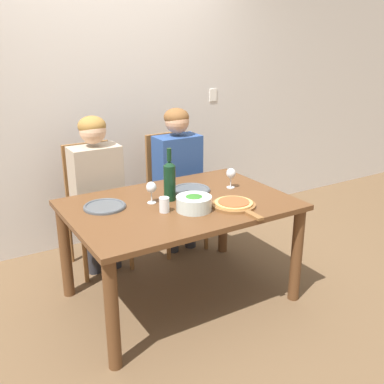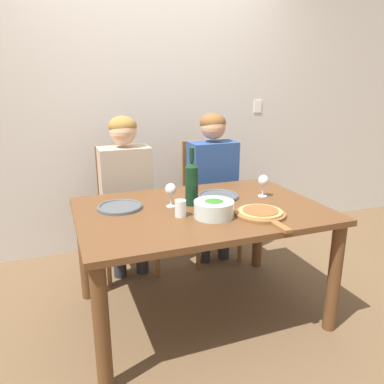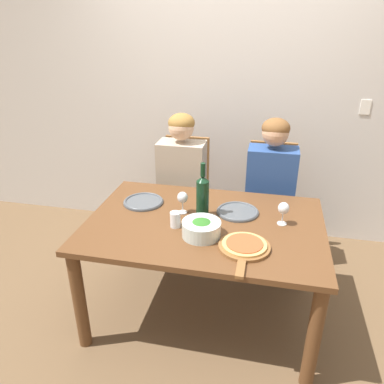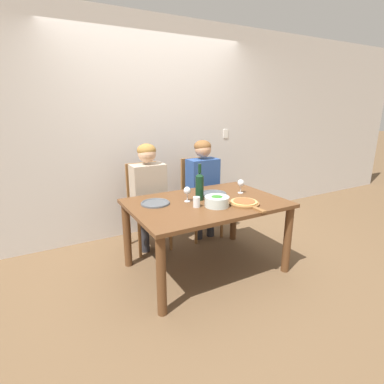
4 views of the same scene
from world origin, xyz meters
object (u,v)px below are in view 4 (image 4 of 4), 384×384
person_man (203,180)px  wine_bottle (200,186)px  person_woman (149,187)px  water_tumbler (197,202)px  pizza_on_board (245,203)px  dinner_plate_left (155,203)px  broccoli_bowl (217,201)px  wine_glass_left (187,191)px  wine_glass_right (241,184)px  chair_left (146,203)px  chair_right (199,194)px  dinner_plate_right (213,194)px

person_man → wine_bottle: 0.77m
person_woman → water_tumbler: 0.82m
pizza_on_board → dinner_plate_left: bearing=149.9°
wine_bottle → water_tumbler: size_ratio=3.75×
broccoli_bowl → pizza_on_board: broccoli_bowl is taller
person_woman → wine_glass_left: person_woman is taller
wine_glass_right → person_man: bearing=97.7°
broccoli_bowl → dinner_plate_left: broccoli_bowl is taller
chair_left → chair_right: size_ratio=1.00×
chair_left → person_man: 0.76m
chair_left → person_man: bearing=-9.2°
dinner_plate_right → broccoli_bowl: bearing=-118.3°
dinner_plate_left → water_tumbler: (0.30, -0.27, 0.04)m
person_woman → wine_glass_left: bearing=-75.4°
broccoli_bowl → chair_left: bearing=108.8°
chair_right → dinner_plate_right: chair_right is taller
pizza_on_board → wine_glass_left: 0.57m
dinner_plate_left → wine_glass_right: size_ratio=1.85×
dinner_plate_right → pizza_on_board: (0.08, -0.42, 0.01)m
chair_left → dinner_plate_right: chair_left is taller
wine_glass_right → wine_glass_left: bearing=178.6°
dinner_plate_left → pizza_on_board: size_ratio=0.64×
wine_bottle → broccoli_bowl: 0.27m
person_man → wine_glass_left: size_ratio=8.26×
dinner_plate_left → wine_glass_right: bearing=-5.9°
dinner_plate_left → wine_glass_left: bearing=-15.3°
chair_left → broccoli_bowl: bearing=-71.2°
wine_bottle → dinner_plate_left: size_ratio=1.31×
wine_glass_left → water_tumbler: (-0.00, -0.19, -0.06)m
pizza_on_board → water_tumbler: 0.47m
person_woman → wine_glass_right: size_ratio=8.26×
water_tumbler → wine_glass_right: bearing=14.8°
dinner_plate_left → wine_glass_left: (0.30, -0.08, 0.10)m
chair_right → person_man: (0.00, -0.12, 0.22)m
dinner_plate_left → dinner_plate_right: (0.66, -0.01, 0.00)m
wine_glass_left → water_tumbler: bearing=-90.5°
wine_glass_right → chair_left: bearing=137.0°
dinner_plate_right → pizza_on_board: 0.43m
dinner_plate_right → chair_right: bearing=72.9°
person_woman → wine_glass_left: size_ratio=8.26×
pizza_on_board → broccoli_bowl: bearing=161.6°
person_woman → dinner_plate_left: bearing=-104.8°
broccoli_bowl → pizza_on_board: size_ratio=0.54×
person_woman → wine_bottle: person_woman is taller
pizza_on_board → person_man: bearing=82.8°
person_man → dinner_plate_left: 1.02m
chair_left → water_tumbler: (0.16, -0.92, 0.25)m
wine_bottle → water_tumbler: 0.24m
pizza_on_board → wine_glass_right: bearing=57.9°
wine_glass_left → dinner_plate_right: bearing=12.0°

